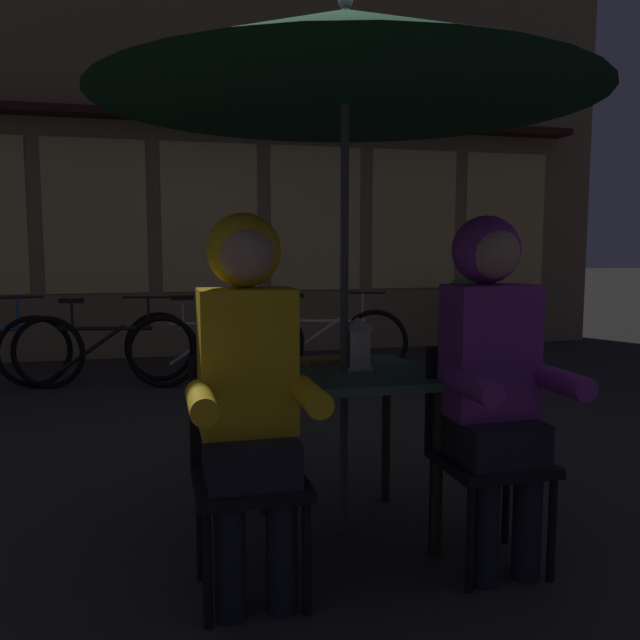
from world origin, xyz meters
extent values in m
plane|color=#2D2B28|center=(0.00, 0.00, 0.00)|extent=(60.00, 60.00, 0.00)
cube|color=#42664C|center=(0.00, 0.00, 0.72)|extent=(0.72, 0.72, 0.04)
cylinder|color=#2D2319|center=(-0.31, -0.31, 0.35)|extent=(0.04, 0.04, 0.70)
cylinder|color=#2D2319|center=(0.31, -0.31, 0.35)|extent=(0.04, 0.04, 0.70)
cylinder|color=#2D2319|center=(-0.31, 0.31, 0.35)|extent=(0.04, 0.04, 0.70)
cylinder|color=#2D2319|center=(0.31, 0.31, 0.35)|extent=(0.04, 0.04, 0.70)
cylinder|color=#4C4C51|center=(0.00, 0.00, 1.12)|extent=(0.04, 0.04, 2.25)
cone|color=#19472D|center=(0.00, 0.00, 2.06)|extent=(2.10, 2.10, 0.38)
sphere|color=#4C4C51|center=(0.00, 0.00, 2.28)|extent=(0.06, 0.06, 0.06)
cube|color=white|center=(0.07, 0.01, 0.75)|extent=(0.11, 0.11, 0.02)
cube|color=white|center=(0.07, 0.01, 0.84)|extent=(0.09, 0.09, 0.16)
pyramid|color=white|center=(0.07, 0.01, 0.94)|extent=(0.11, 0.11, 0.06)
cube|color=black|center=(-0.48, -0.44, 0.43)|extent=(0.40, 0.40, 0.04)
cylinder|color=black|center=(-0.31, -0.61, 0.21)|extent=(0.03, 0.03, 0.41)
cylinder|color=black|center=(-0.65, -0.61, 0.21)|extent=(0.03, 0.03, 0.41)
cylinder|color=black|center=(-0.31, -0.27, 0.21)|extent=(0.03, 0.03, 0.41)
cylinder|color=black|center=(-0.65, -0.27, 0.21)|extent=(0.03, 0.03, 0.41)
cube|color=black|center=(-0.48, -0.26, 0.66)|extent=(0.40, 0.03, 0.42)
cube|color=black|center=(0.48, -0.44, 0.43)|extent=(0.40, 0.40, 0.04)
cylinder|color=black|center=(0.65, -0.61, 0.21)|extent=(0.03, 0.03, 0.41)
cylinder|color=black|center=(0.31, -0.61, 0.21)|extent=(0.03, 0.03, 0.41)
cylinder|color=black|center=(0.65, -0.27, 0.21)|extent=(0.03, 0.03, 0.41)
cylinder|color=black|center=(0.31, -0.27, 0.21)|extent=(0.03, 0.03, 0.41)
cube|color=black|center=(0.48, -0.26, 0.66)|extent=(0.40, 0.03, 0.42)
cylinder|color=black|center=(-0.39, -0.57, 0.23)|extent=(0.11, 0.11, 0.45)
cylinder|color=black|center=(-0.57, -0.57, 0.23)|extent=(0.11, 0.11, 0.45)
cube|color=black|center=(-0.48, -0.44, 0.53)|extent=(0.32, 0.36, 0.16)
cube|color=yellow|center=(-0.48, -0.40, 0.87)|extent=(0.34, 0.22, 0.52)
cylinder|color=yellow|center=(-0.30, -0.62, 0.78)|extent=(0.09, 0.30, 0.09)
cylinder|color=yellow|center=(-0.66, -0.62, 0.78)|extent=(0.09, 0.30, 0.09)
sphere|color=tan|center=(-0.48, -0.40, 1.25)|extent=(0.21, 0.21, 0.21)
sphere|color=yellow|center=(-0.48, -0.35, 1.26)|extent=(0.27, 0.27, 0.27)
cylinder|color=black|center=(0.57, -0.57, 0.23)|extent=(0.11, 0.11, 0.45)
cylinder|color=black|center=(0.39, -0.57, 0.23)|extent=(0.11, 0.11, 0.45)
cube|color=black|center=(0.48, -0.44, 0.53)|extent=(0.32, 0.36, 0.16)
cube|color=purple|center=(0.48, -0.40, 0.87)|extent=(0.34, 0.22, 0.52)
cylinder|color=purple|center=(0.66, -0.62, 0.78)|extent=(0.09, 0.30, 0.09)
cylinder|color=purple|center=(0.30, -0.62, 0.78)|extent=(0.09, 0.30, 0.09)
sphere|color=tan|center=(0.48, -0.40, 1.25)|extent=(0.21, 0.21, 0.21)
sphere|color=purple|center=(0.48, -0.35, 1.26)|extent=(0.27, 0.27, 0.27)
cube|color=#937A56|center=(-0.13, 5.40, 3.10)|extent=(10.00, 0.60, 6.20)
cube|color=#F4D17A|center=(-1.39, 5.09, 1.60)|extent=(1.10, 0.02, 1.70)
cube|color=#F4D17A|center=(-0.13, 5.09, 1.60)|extent=(1.10, 0.02, 1.70)
cube|color=#F4D17A|center=(1.13, 5.09, 1.60)|extent=(1.10, 0.02, 1.70)
cube|color=#F4D17A|center=(2.38, 5.09, 1.60)|extent=(1.10, 0.02, 1.70)
cube|color=#F4D17A|center=(3.64, 5.09, 1.60)|extent=(1.10, 0.02, 1.70)
cube|color=#331914|center=(-0.13, 4.95, 2.70)|extent=(9.00, 0.36, 0.08)
torus|color=black|center=(-1.85, 3.65, 0.33)|extent=(0.66, 0.19, 0.66)
cylinder|color=#1E4C93|center=(-1.97, 3.62, 0.68)|extent=(0.02, 0.02, 0.28)
cylinder|color=black|center=(-1.97, 3.62, 0.82)|extent=(0.44, 0.11, 0.02)
torus|color=black|center=(-0.72, 3.35, 0.33)|extent=(0.66, 0.18, 0.66)
torus|color=black|center=(-1.72, 3.55, 0.33)|extent=(0.66, 0.18, 0.66)
cylinder|color=black|center=(-1.22, 3.45, 0.54)|extent=(0.83, 0.20, 0.04)
cylinder|color=black|center=(-1.34, 3.47, 0.36)|extent=(0.60, 0.16, 0.44)
cylinder|color=black|center=(-1.50, 3.50, 0.66)|extent=(0.02, 0.02, 0.24)
cube|color=black|center=(-1.50, 3.50, 0.79)|extent=(0.21, 0.12, 0.04)
cylinder|color=black|center=(-0.84, 3.37, 0.68)|extent=(0.02, 0.02, 0.28)
cylinder|color=black|center=(-0.84, 3.37, 0.82)|extent=(0.44, 0.11, 0.02)
torus|color=black|center=(0.25, 3.46, 0.33)|extent=(0.66, 0.17, 0.66)
torus|color=black|center=(-0.75, 3.65, 0.33)|extent=(0.66, 0.17, 0.66)
cylinder|color=#ADA89E|center=(-0.25, 3.56, 0.54)|extent=(0.83, 0.19, 0.04)
cylinder|color=#ADA89E|center=(-0.37, 3.58, 0.36)|extent=(0.60, 0.15, 0.44)
cylinder|color=#ADA89E|center=(-0.53, 3.61, 0.66)|extent=(0.02, 0.02, 0.24)
cube|color=black|center=(-0.53, 3.61, 0.79)|extent=(0.21, 0.12, 0.04)
cylinder|color=#ADA89E|center=(0.13, 3.49, 0.68)|extent=(0.02, 0.02, 0.28)
cylinder|color=black|center=(0.13, 3.49, 0.82)|extent=(0.44, 0.10, 0.02)
torus|color=black|center=(1.31, 3.40, 0.33)|extent=(0.65, 0.20, 0.66)
torus|color=black|center=(0.31, 3.64, 0.33)|extent=(0.65, 0.20, 0.66)
cylinder|color=#ADA89E|center=(0.81, 3.52, 0.54)|extent=(0.82, 0.23, 0.04)
cylinder|color=#ADA89E|center=(0.69, 3.55, 0.36)|extent=(0.60, 0.18, 0.44)
cylinder|color=#ADA89E|center=(0.53, 3.59, 0.66)|extent=(0.02, 0.02, 0.24)
cube|color=black|center=(0.53, 3.59, 0.79)|extent=(0.21, 0.12, 0.04)
cylinder|color=#ADA89E|center=(1.19, 3.43, 0.68)|extent=(0.02, 0.02, 0.28)
cylinder|color=black|center=(1.19, 3.43, 0.82)|extent=(0.43, 0.13, 0.02)
cube|color=olive|center=(-0.04, 0.21, 0.75)|extent=(0.22, 0.17, 0.02)
cylinder|color=brown|center=(2.67, 4.20, 0.17)|extent=(0.36, 0.36, 0.34)
sphere|color=#285B2D|center=(2.67, 4.20, 0.62)|extent=(0.60, 0.60, 0.60)
camera|label=1|loc=(-0.80, -2.76, 1.28)|focal=37.50mm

